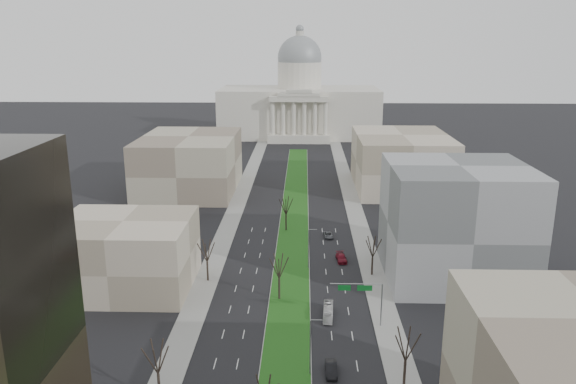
% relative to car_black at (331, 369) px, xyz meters
% --- Properties ---
extents(ground, '(600.00, 600.00, 0.00)m').
position_rel_car_black_xyz_m(ground, '(-6.89, 64.60, -0.81)').
color(ground, black).
rests_on(ground, ground).
extents(median, '(8.00, 222.03, 0.20)m').
position_rel_car_black_xyz_m(median, '(-6.89, 63.59, -0.70)').
color(median, '#999993').
rests_on(median, ground).
extents(sidewalk_left, '(5.00, 330.00, 0.15)m').
position_rel_car_black_xyz_m(sidewalk_left, '(-24.39, 39.60, -0.73)').
color(sidewalk_left, gray).
rests_on(sidewalk_left, ground).
extents(sidewalk_right, '(5.00, 330.00, 0.15)m').
position_rel_car_black_xyz_m(sidewalk_right, '(10.61, 39.60, -0.73)').
color(sidewalk_right, gray).
rests_on(sidewalk_right, ground).
extents(capitol, '(80.00, 46.00, 55.00)m').
position_rel_car_black_xyz_m(capitol, '(-6.89, 214.18, 15.50)').
color(capitol, beige).
rests_on(capitol, ground).
extents(building_beige_left, '(26.00, 22.00, 14.00)m').
position_rel_car_black_xyz_m(building_beige_left, '(-39.89, 29.60, 6.19)').
color(building_beige_left, gray).
rests_on(building_beige_left, ground).
extents(building_grey_right, '(28.00, 26.00, 24.00)m').
position_rel_car_black_xyz_m(building_grey_right, '(27.11, 36.60, 11.19)').
color(building_grey_right, slate).
rests_on(building_grey_right, ground).
extents(building_far_left, '(30.00, 40.00, 18.00)m').
position_rel_car_black_xyz_m(building_far_left, '(-41.89, 104.60, 8.19)').
color(building_far_left, gray).
rests_on(building_far_left, ground).
extents(building_far_right, '(30.00, 40.00, 18.00)m').
position_rel_car_black_xyz_m(building_far_right, '(28.11, 109.60, 8.19)').
color(building_far_right, gray).
rests_on(building_far_right, ground).
extents(tree_left_mid, '(5.40, 5.40, 9.72)m').
position_rel_car_black_xyz_m(tree_left_mid, '(-24.09, -7.40, 6.19)').
color(tree_left_mid, black).
rests_on(tree_left_mid, ground).
extents(tree_left_far, '(5.28, 5.28, 9.50)m').
position_rel_car_black_xyz_m(tree_left_far, '(-24.09, 32.60, 6.04)').
color(tree_left_far, black).
rests_on(tree_left_far, ground).
extents(tree_right_mid, '(5.52, 5.52, 9.94)m').
position_rel_car_black_xyz_m(tree_right_mid, '(10.31, -3.40, 6.35)').
color(tree_right_mid, black).
rests_on(tree_right_mid, ground).
extents(tree_right_far, '(5.04, 5.04, 9.07)m').
position_rel_car_black_xyz_m(tree_right_far, '(10.31, 36.60, 5.72)').
color(tree_right_far, black).
rests_on(tree_right_far, ground).
extents(tree_median_b, '(5.40, 5.40, 9.72)m').
position_rel_car_black_xyz_m(tree_median_b, '(-8.89, 24.60, 6.19)').
color(tree_median_b, black).
rests_on(tree_median_b, ground).
extents(tree_median_c, '(5.40, 5.40, 9.72)m').
position_rel_car_black_xyz_m(tree_median_c, '(-8.89, 64.60, 6.19)').
color(tree_median_c, black).
rests_on(tree_median_c, ground).
extents(streetlamp_median_b, '(1.90, 0.20, 9.16)m').
position_rel_car_black_xyz_m(streetlamp_median_b, '(-3.13, -0.40, 4.00)').
color(streetlamp_median_b, gray).
rests_on(streetlamp_median_b, ground).
extents(streetlamp_median_c, '(1.90, 0.20, 9.16)m').
position_rel_car_black_xyz_m(streetlamp_median_c, '(-3.13, 39.60, 4.00)').
color(streetlamp_median_c, gray).
rests_on(streetlamp_median_c, ground).
extents(mast_arm_signs, '(9.12, 0.24, 8.09)m').
position_rel_car_black_xyz_m(mast_arm_signs, '(6.60, 14.63, 5.30)').
color(mast_arm_signs, gray).
rests_on(mast_arm_signs, ground).
extents(car_black, '(1.78, 4.91, 1.61)m').
position_rel_car_black_xyz_m(car_black, '(0.00, 0.00, 0.00)').
color(car_black, black).
rests_on(car_black, ground).
extents(car_red, '(2.59, 5.45, 1.53)m').
position_rel_car_black_xyz_m(car_red, '(4.30, 44.21, -0.04)').
color(car_red, maroon).
rests_on(car_red, ground).
extents(car_grey_far, '(2.57, 4.74, 1.26)m').
position_rel_car_black_xyz_m(car_grey_far, '(1.96, 59.72, -0.17)').
color(car_grey_far, '#54575C').
rests_on(car_grey_far, ground).
extents(box_van, '(2.14, 7.23, 1.99)m').
position_rel_car_black_xyz_m(box_van, '(0.27, 17.82, 0.19)').
color(box_van, silver).
rests_on(box_van, ground).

